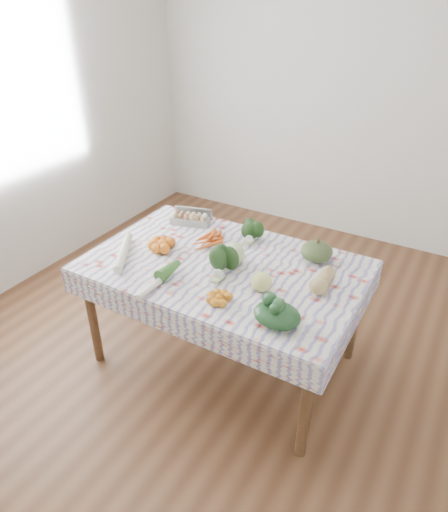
{
  "coord_description": "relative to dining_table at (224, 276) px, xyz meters",
  "views": [
    {
      "loc": [
        1.19,
        -2.04,
        2.23
      ],
      "look_at": [
        0.0,
        0.0,
        0.82
      ],
      "focal_mm": 32.0,
      "sensor_mm": 36.0,
      "label": 1
    }
  ],
  "objects": [
    {
      "name": "ground",
      "position": [
        0.0,
        0.0,
        -0.68
      ],
      "size": [
        4.5,
        4.5,
        0.0
      ],
      "primitive_type": "plane",
      "color": "#55321D",
      "rests_on": "ground"
    },
    {
      "name": "wall_back",
      "position": [
        0.0,
        2.25,
        0.72
      ],
      "size": [
        4.0,
        0.04,
        2.8
      ],
      "primitive_type": "cube",
      "color": "silver",
      "rests_on": "ground"
    },
    {
      "name": "dining_table",
      "position": [
        0.0,
        0.0,
        0.0
      ],
      "size": [
        1.6,
        1.0,
        0.75
      ],
      "color": "brown",
      "rests_on": "ground"
    },
    {
      "name": "tablecloth",
      "position": [
        0.0,
        0.0,
        0.08
      ],
      "size": [
        1.66,
        1.06,
        0.01
      ],
      "primitive_type": "cube",
      "color": "white",
      "rests_on": "dining_table"
    },
    {
      "name": "egg_carton",
      "position": [
        -0.48,
        0.35,
        0.12
      ],
      "size": [
        0.29,
        0.18,
        0.07
      ],
      "primitive_type": "cube",
      "rotation": [
        0.0,
        0.0,
        0.26
      ],
      "color": "gray",
      "rests_on": "tablecloth"
    },
    {
      "name": "carrot_bunch",
      "position": [
        -0.2,
        0.16,
        0.1
      ],
      "size": [
        0.29,
        0.27,
        0.04
      ],
      "primitive_type": "cube",
      "rotation": [
        0.0,
        0.0,
        -0.3
      ],
      "color": "#D75316",
      "rests_on": "tablecloth"
    },
    {
      "name": "kale_bunch",
      "position": [
        0.01,
        0.35,
        0.15
      ],
      "size": [
        0.16,
        0.14,
        0.13
      ],
      "primitive_type": "ellipsoid",
      "rotation": [
        0.0,
        0.0,
        0.11
      ],
      "color": "#183712",
      "rests_on": "tablecloth"
    },
    {
      "name": "kabocha_squash",
      "position": [
        0.47,
        0.33,
        0.15
      ],
      "size": [
        0.2,
        0.2,
        0.13
      ],
      "primitive_type": "ellipsoid",
      "rotation": [
        0.0,
        0.0,
        0.01
      ],
      "color": "#42562C",
      "rests_on": "tablecloth"
    },
    {
      "name": "cabbage",
      "position": [
        0.05,
        0.04,
        0.15
      ],
      "size": [
        0.16,
        0.16,
        0.14
      ],
      "primitive_type": "sphere",
      "rotation": [
        0.0,
        0.0,
        0.13
      ],
      "color": "#C2E494",
      "rests_on": "tablecloth"
    },
    {
      "name": "butternut_squash",
      "position": [
        0.6,
        0.06,
        0.14
      ],
      "size": [
        0.11,
        0.23,
        0.1
      ],
      "primitive_type": "ellipsoid",
      "rotation": [
        0.0,
        0.0,
        0.02
      ],
      "color": "tan",
      "rests_on": "tablecloth"
    },
    {
      "name": "orange_cluster",
      "position": [
        -0.43,
        -0.04,
        0.12
      ],
      "size": [
        0.27,
        0.27,
        0.07
      ],
      "primitive_type": "cube",
      "rotation": [
        0.0,
        0.0,
        0.22
      ],
      "color": "orange",
      "rests_on": "tablecloth"
    },
    {
      "name": "broccoli",
      "position": [
        0.06,
        -0.12,
        0.14
      ],
      "size": [
        0.18,
        0.18,
        0.12
      ],
      "primitive_type": "ellipsoid",
      "rotation": [
        0.0,
        0.0,
        0.11
      ],
      "color": "#23451B",
      "rests_on": "tablecloth"
    },
    {
      "name": "mandarin_cluster",
      "position": [
        0.17,
        -0.34,
        0.11
      ],
      "size": [
        0.17,
        0.17,
        0.05
      ],
      "primitive_type": "cube",
      "rotation": [
        0.0,
        0.0,
        0.04
      ],
      "color": "orange",
      "rests_on": "tablecloth"
    },
    {
      "name": "grapefruit",
      "position": [
        0.32,
        -0.13,
        0.14
      ],
      "size": [
        0.12,
        0.12,
        0.11
      ],
      "primitive_type": "sphere",
      "rotation": [
        0.0,
        0.0,
        -0.09
      ],
      "color": "#E5E87A",
      "rests_on": "tablecloth"
    },
    {
      "name": "spinach_bag",
      "position": [
        0.51,
        -0.36,
        0.14
      ],
      "size": [
        0.25,
        0.2,
        0.11
      ],
      "primitive_type": "ellipsoid",
      "rotation": [
        0.0,
        0.0,
        0.01
      ],
      "color": "#153619",
      "rests_on": "tablecloth"
    },
    {
      "name": "daikon",
      "position": [
        -0.58,
        -0.26,
        0.11
      ],
      "size": [
        0.25,
        0.36,
        0.05
      ],
      "primitive_type": "cylinder",
      "rotation": [
        1.57,
        0.0,
        0.55
      ],
      "color": "silver",
      "rests_on": "tablecloth"
    },
    {
      "name": "leek",
      "position": [
        -0.21,
        -0.37,
        0.1
      ],
      "size": [
        0.04,
        0.37,
        0.04
      ],
      "primitive_type": "cylinder",
      "rotation": [
        1.57,
        0.0,
        0.01
      ],
      "color": "white",
      "rests_on": "tablecloth"
    }
  ]
}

